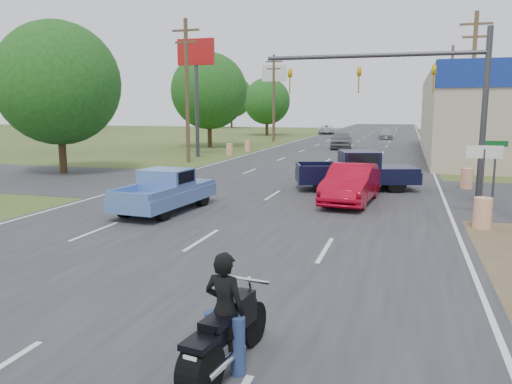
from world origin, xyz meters
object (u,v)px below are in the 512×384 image
(rider, at_px, (225,316))
(distant_car_grey, at_px, (341,140))
(motorcycle, at_px, (223,340))
(distant_car_white, at_px, (326,129))
(distant_car_silver, at_px, (386,134))
(navy_pickup, at_px, (359,170))
(red_convertible, at_px, (351,184))
(blue_pickup, at_px, (167,190))

(rider, height_order, distant_car_grey, rider)
(motorcycle, xyz_separation_m, distant_car_white, (-9.70, 71.63, 0.21))
(distant_car_silver, bearing_deg, distant_car_white, 128.02)
(navy_pickup, bearing_deg, distant_car_grey, 171.99)
(distant_car_grey, relative_size, distant_car_silver, 1.09)
(navy_pickup, relative_size, distant_car_white, 1.13)
(navy_pickup, xyz_separation_m, distant_car_white, (-9.99, 54.15, -0.20))
(red_convertible, bearing_deg, blue_pickup, -145.90)
(blue_pickup, xyz_separation_m, navy_pickup, (6.40, 7.10, 0.13))
(motorcycle, xyz_separation_m, navy_pickup, (0.29, 17.48, 0.41))
(navy_pickup, relative_size, distant_car_silver, 1.33)
(red_convertible, distance_m, distant_car_white, 58.53)
(motorcycle, relative_size, distant_car_silver, 0.52)
(red_convertible, height_order, rider, rider)
(blue_pickup, relative_size, distant_car_grey, 1.01)
(navy_pickup, distance_m, distant_car_silver, 43.53)
(rider, relative_size, navy_pickup, 0.29)
(navy_pickup, height_order, distant_car_grey, navy_pickup)
(blue_pickup, xyz_separation_m, distant_car_silver, (5.82, 50.63, -0.15))
(red_convertible, bearing_deg, distant_car_grey, 102.97)
(red_convertible, xyz_separation_m, distant_car_white, (-10.00, 57.67, -0.06))
(rider, bearing_deg, distant_car_white, -73.46)
(red_convertible, bearing_deg, navy_pickup, 95.19)
(motorcycle, height_order, distant_car_grey, distant_car_grey)
(navy_pickup, bearing_deg, motorcycle, -18.05)
(red_convertible, relative_size, motorcycle, 2.06)
(distant_car_white, bearing_deg, navy_pickup, 91.90)
(distant_car_silver, bearing_deg, navy_pickup, -92.72)
(blue_pickup, bearing_deg, distant_car_grey, 90.38)
(blue_pickup, height_order, navy_pickup, navy_pickup)
(blue_pickup, height_order, distant_car_grey, distant_car_grey)
(distant_car_silver, bearing_deg, distant_car_grey, -103.84)
(distant_car_grey, bearing_deg, distant_car_white, 95.82)
(rider, height_order, blue_pickup, rider)
(blue_pickup, distance_m, distant_car_silver, 50.96)
(red_convertible, height_order, blue_pickup, blue_pickup)
(motorcycle, distance_m, distant_car_white, 72.29)
(red_convertible, xyz_separation_m, distant_car_silver, (-0.60, 47.05, -0.14))
(red_convertible, distance_m, navy_pickup, 3.52)
(navy_pickup, relative_size, distant_car_grey, 1.23)
(motorcycle, distance_m, distant_car_silver, 61.01)
(red_convertible, xyz_separation_m, navy_pickup, (-0.01, 3.52, 0.14))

